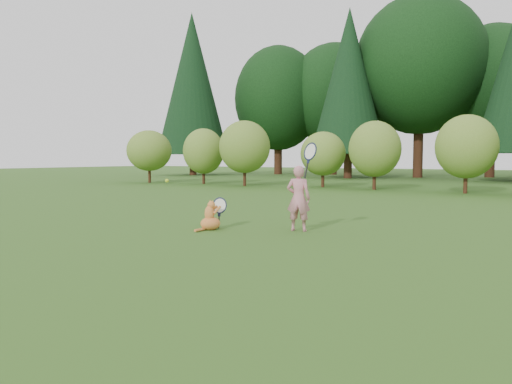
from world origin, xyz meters
The scene contains 6 objects.
ground centered at (0.00, 0.00, 0.00)m, with size 100.00×100.00×0.00m, color #315718.
shrub_row centered at (0.00, 13.00, 1.40)m, with size 28.00×3.00×2.80m, color olive, non-canonical shape.
woodland_backdrop centered at (0.00, 23.00, 7.50)m, with size 48.00×10.00×15.00m, color black, non-canonical shape.
child centered at (0.72, 1.38, 0.60)m, with size 0.68×0.47×1.71m.
cat centered at (-0.70, 0.72, 0.27)m, with size 0.51×0.79×0.72m.
tennis_ball centered at (-1.25, 0.19, 0.88)m, with size 0.07×0.07×0.07m.
Camera 1 is at (4.62, -6.37, 1.29)m, focal length 35.00 mm.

